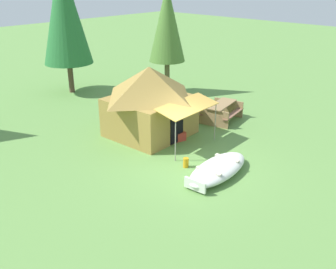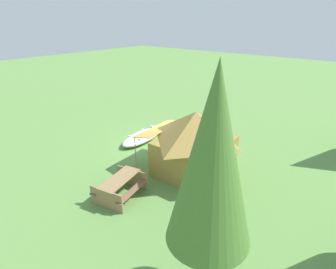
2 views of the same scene
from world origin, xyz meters
name	(u,v)px [view 1 (image 1 of 2)]	position (x,y,z in m)	size (l,w,h in m)	color
ground_plane	(188,164)	(0.00, 0.00, 0.00)	(80.00, 80.00, 0.00)	#5F8E45
beached_rowboat	(218,169)	(0.06, -1.22, 0.23)	(3.01, 1.45, 0.45)	silver
canvas_cabin_tent	(150,100)	(0.99, 2.89, 1.46)	(3.33, 4.06, 2.81)	olive
picnic_table	(221,110)	(4.27, 1.73, 0.49)	(2.09, 1.76, 0.79)	#94754C
cooler_box	(178,137)	(1.26, 1.61, 0.17)	(0.59, 0.32, 0.34)	#B03529
fuel_can	(186,163)	(-0.22, -0.08, 0.17)	(0.19, 0.19, 0.34)	orange
pine_tree_back_left	(64,11)	(2.23, 10.39, 4.33)	(2.58, 2.58, 7.06)	brown
pine_tree_far_center	(167,23)	(5.66, 6.36, 3.75)	(1.89, 1.89, 5.77)	brown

